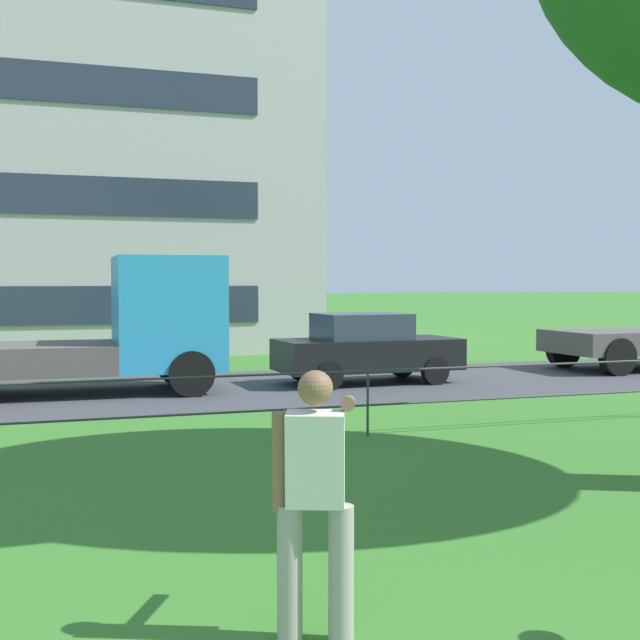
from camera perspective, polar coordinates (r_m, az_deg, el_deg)
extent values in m
cube|color=#424247|center=(17.28, -20.77, -4.98)|extent=(80.00, 6.26, 0.01)
cylinder|color=#333833|center=(12.21, 3.26, -5.57)|extent=(0.04, 0.04, 1.00)
cylinder|color=gray|center=(5.45, -2.07, -16.80)|extent=(0.16, 0.16, 0.86)
cylinder|color=gray|center=(5.44, 1.44, -16.86)|extent=(0.16, 0.16, 0.86)
cube|color=silver|center=(5.25, -0.32, -9.42)|extent=(0.43, 0.37, 0.59)
sphere|color=brown|center=(5.17, -0.32, -4.64)|extent=(0.22, 0.22, 0.22)
cylinder|color=brown|center=(5.49, 1.94, -5.65)|extent=(0.31, 0.62, 0.16)
cylinder|color=brown|center=(5.27, -2.80, -9.59)|extent=(0.09, 0.09, 0.62)
cube|color=#2D99D1|center=(17.43, -10.32, 0.48)|extent=(2.16, 2.35, 2.30)
cube|color=#283342|center=(17.55, -7.44, 1.65)|extent=(0.17, 1.84, 0.87)
cylinder|color=black|center=(18.59, -9.73, -2.93)|extent=(0.91, 0.32, 0.90)
cylinder|color=black|center=(16.51, -8.75, -3.63)|extent=(0.91, 0.32, 0.90)
cube|color=black|center=(18.50, 3.26, -2.33)|extent=(4.05, 1.83, 0.68)
cube|color=#2D3847|center=(18.40, 2.84, -0.42)|extent=(1.95, 1.58, 0.56)
cylinder|color=black|center=(19.79, 5.59, -3.01)|extent=(0.61, 0.22, 0.60)
cylinder|color=black|center=(18.36, 7.83, -3.46)|extent=(0.61, 0.22, 0.60)
cylinder|color=black|center=(18.82, -1.20, -3.28)|extent=(0.61, 0.22, 0.60)
cylinder|color=black|center=(17.32, 0.59, -3.80)|extent=(0.61, 0.22, 0.60)
cylinder|color=black|center=(23.77, 19.27, -1.83)|extent=(0.90, 0.31, 0.90)
cylinder|color=black|center=(22.82, 16.22, -1.97)|extent=(0.90, 0.31, 0.90)
cylinder|color=black|center=(21.15, 19.57, -2.37)|extent=(0.90, 0.31, 0.90)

